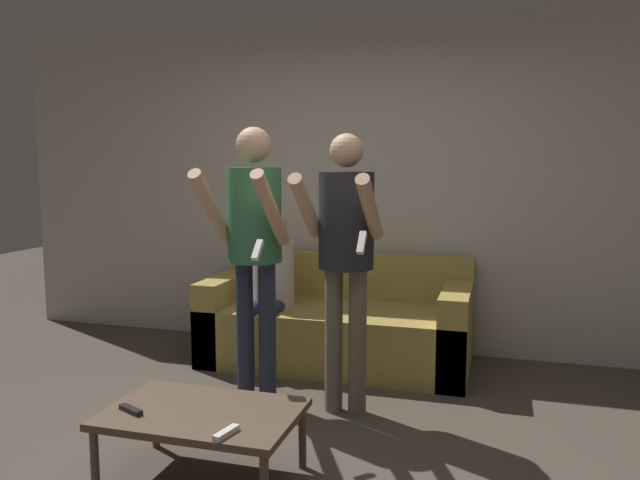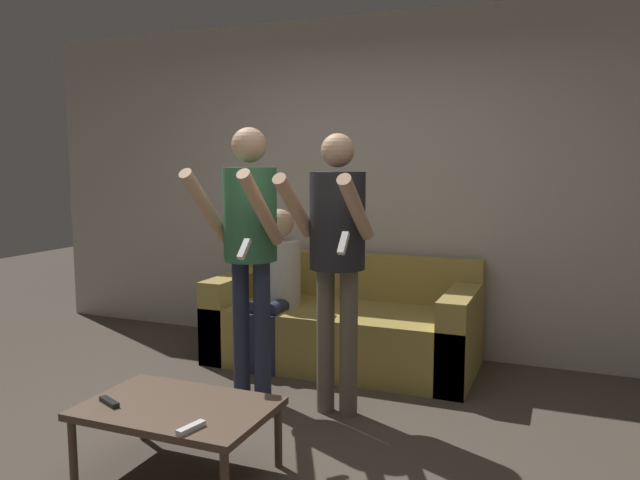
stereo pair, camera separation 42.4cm
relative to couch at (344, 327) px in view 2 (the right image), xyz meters
name	(u,v)px [view 2 (the right image)]	position (x,y,z in m)	size (l,w,h in m)	color
ground_plane	(252,464)	(0.12, -1.72, -0.28)	(14.00, 14.00, 0.00)	#4C4238
wall_back	(379,185)	(0.12, 0.48, 1.07)	(6.40, 0.06, 2.70)	beige
couch	(344,327)	(0.00, 0.00, 0.00)	(1.99, 0.90, 0.80)	#AD9347
person_standing_left	(249,232)	(-0.29, -0.95, 0.82)	(0.46, 0.65, 1.75)	#282D47
person_standing_right	(337,241)	(0.29, -0.95, 0.79)	(0.45, 0.63, 1.70)	#6B6051
person_seated	(276,279)	(-0.47, -0.21, 0.38)	(0.32, 0.54, 1.19)	#282D47
coffee_table	(178,412)	(-0.16, -1.95, 0.04)	(0.92, 0.60, 0.36)	brown
remote_near	(191,428)	(0.07, -2.17, 0.09)	(0.07, 0.15, 0.02)	white
remote_far	(109,402)	(-0.47, -2.07, 0.09)	(0.15, 0.09, 0.02)	black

